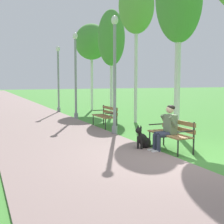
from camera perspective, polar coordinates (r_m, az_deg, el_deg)
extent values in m
plane|color=#478E38|center=(7.71, 12.92, -8.55)|extent=(120.00, 120.00, 0.00)
cube|color=gray|center=(30.14, -19.05, 2.01)|extent=(4.01, 60.00, 0.04)
cube|color=olive|center=(8.39, 9.60, -4.17)|extent=(0.14, 1.50, 0.04)
cube|color=olive|center=(8.49, 10.59, -4.07)|extent=(0.14, 1.50, 0.04)
cube|color=olive|center=(8.59, 11.56, -3.98)|extent=(0.14, 1.50, 0.04)
cube|color=olive|center=(8.62, 12.15, -3.00)|extent=(0.04, 1.50, 0.11)
cube|color=olive|center=(8.60, 12.18, -1.82)|extent=(0.04, 1.50, 0.11)
cylinder|color=#2D2B28|center=(9.00, 7.03, -4.91)|extent=(0.04, 0.04, 0.45)
cylinder|color=#2D2B28|center=(9.21, 9.62, -3.43)|extent=(0.04, 0.04, 0.85)
cube|color=#2D2B28|center=(9.03, 8.16, -2.27)|extent=(0.45, 0.04, 0.03)
cylinder|color=#2D2B28|center=(7.86, 12.18, -6.57)|extent=(0.04, 0.04, 0.45)
cylinder|color=#2D2B28|center=(8.11, 14.98, -4.82)|extent=(0.04, 0.04, 0.85)
cube|color=#2D2B28|center=(7.91, 13.42, -3.55)|extent=(0.45, 0.04, 0.03)
cube|color=olive|center=(12.43, -2.32, -0.82)|extent=(0.14, 1.50, 0.04)
cube|color=olive|center=(12.50, -1.58, -0.78)|extent=(0.14, 1.50, 0.04)
cube|color=olive|center=(12.56, -0.84, -0.74)|extent=(0.14, 1.50, 0.04)
cube|color=olive|center=(12.59, -0.40, -0.09)|extent=(0.04, 1.50, 0.11)
cube|color=olive|center=(12.57, -0.40, 0.73)|extent=(0.04, 1.50, 0.11)
cylinder|color=#2D2B28|center=(13.09, -3.52, -1.48)|extent=(0.04, 0.04, 0.45)
cylinder|color=#2D2B28|center=(13.24, -1.57, -0.51)|extent=(0.04, 0.04, 0.85)
cube|color=#2D2B28|center=(13.12, -2.71, 0.32)|extent=(0.45, 0.04, 0.03)
cylinder|color=#2D2B28|center=(11.82, -1.22, -2.27)|extent=(0.04, 0.04, 0.45)
cylinder|color=#2D2B28|center=(11.98, 0.90, -1.19)|extent=(0.04, 0.04, 0.85)
cube|color=#2D2B28|center=(11.84, -0.33, -0.27)|extent=(0.45, 0.04, 0.03)
cylinder|color=#33384C|center=(8.42, 9.20, -4.00)|extent=(0.42, 0.14, 0.14)
cylinder|color=#33384C|center=(8.35, 7.95, -5.70)|extent=(0.11, 0.11, 0.47)
cube|color=silver|center=(8.35, 7.46, -7.09)|extent=(0.24, 0.09, 0.07)
cylinder|color=#33384C|center=(8.25, 9.95, -4.21)|extent=(0.42, 0.14, 0.14)
cylinder|color=#33384C|center=(8.18, 8.69, -5.95)|extent=(0.11, 0.11, 0.47)
cube|color=silver|center=(8.18, 8.19, -7.37)|extent=(0.24, 0.09, 0.07)
cube|color=#6B7F5B|center=(8.41, 10.80, -2.24)|extent=(0.22, 0.36, 0.52)
cylinder|color=#6B7F5B|center=(8.53, 9.72, -1.43)|extent=(0.25, 0.09, 0.30)
cylinder|color=#6B7F5B|center=(8.20, 11.26, -1.75)|extent=(0.25, 0.09, 0.30)
sphere|color=beige|center=(8.35, 10.74, 0.47)|extent=(0.21, 0.21, 0.21)
ellipsoid|color=black|center=(8.36, 10.92, 0.82)|extent=(0.22, 0.23, 0.14)
ellipsoid|color=black|center=(8.67, 6.26, -5.74)|extent=(0.45, 0.41, 0.32)
ellipsoid|color=black|center=(8.53, 5.70, -5.08)|extent=(0.55, 0.42, 0.48)
ellipsoid|color=black|center=(8.56, 5.89, -4.78)|extent=(0.40, 0.33, 0.27)
cylinder|color=black|center=(8.47, 4.86, -5.80)|extent=(0.06, 0.06, 0.38)
cylinder|color=black|center=(8.41, 5.53, -5.90)|extent=(0.06, 0.06, 0.38)
cylinder|color=black|center=(8.41, 5.29, -4.23)|extent=(0.17, 0.20, 0.19)
ellipsoid|color=black|center=(8.32, 4.98, -3.42)|extent=(0.26, 0.22, 0.16)
cone|color=black|center=(8.25, 4.58, -3.58)|extent=(0.13, 0.13, 0.09)
cone|color=black|center=(8.37, 4.89, -2.68)|extent=(0.06, 0.06, 0.09)
cone|color=black|center=(8.32, 5.40, -2.74)|extent=(0.06, 0.06, 0.09)
cylinder|color=black|center=(8.86, 6.97, -6.39)|extent=(0.27, 0.16, 0.04)
cylinder|color=gray|center=(10.85, 0.50, -3.40)|extent=(0.20, 0.20, 0.30)
cylinder|color=gray|center=(10.71, 0.50, 5.96)|extent=(0.11, 0.11, 3.83)
ellipsoid|color=silver|center=(10.90, 0.51, 16.73)|extent=(0.24, 0.24, 0.32)
cylinder|color=gray|center=(15.16, -6.70, -0.78)|extent=(0.20, 0.20, 0.30)
cylinder|color=gray|center=(15.06, -6.78, 6.04)|extent=(0.11, 0.11, 3.90)
ellipsoid|color=silver|center=(15.21, -6.88, 13.86)|extent=(0.24, 0.24, 0.32)
cylinder|color=gray|center=(18.63, -9.86, 0.42)|extent=(0.20, 0.20, 0.30)
cylinder|color=gray|center=(18.55, -9.95, 5.56)|extent=(0.11, 0.11, 3.64)
ellipsoid|color=silver|center=(18.64, -10.06, 11.52)|extent=(0.24, 0.24, 0.32)
cylinder|color=silver|center=(10.98, 12.06, 5.72)|extent=(0.20, 0.20, 3.79)
cylinder|color=silver|center=(13.83, 4.45, 7.18)|extent=(0.14, 0.14, 4.43)
ellipsoid|color=#66A847|center=(14.20, 4.55, 19.11)|extent=(1.55, 1.62, 2.40)
cylinder|color=silver|center=(16.87, -0.13, 5.04)|extent=(0.15, 0.15, 3.30)
ellipsoid|color=#4C933D|center=(17.02, -0.13, 13.66)|extent=(1.46, 1.52, 3.01)
cylinder|color=silver|center=(19.57, -3.77, 5.66)|extent=(0.15, 0.15, 3.65)
ellipsoid|color=#4C933D|center=(19.72, -3.82, 12.92)|extent=(2.09, 2.10, 2.22)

